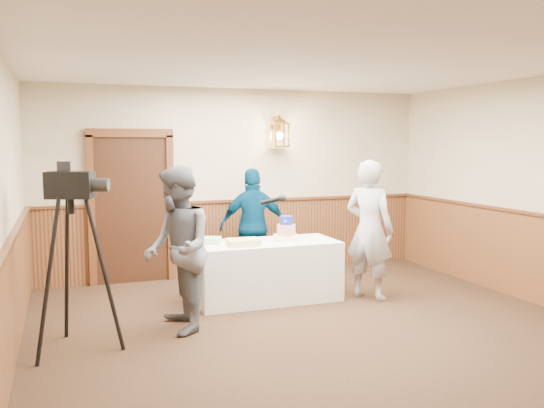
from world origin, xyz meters
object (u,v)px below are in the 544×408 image
at_px(tiered_cake, 286,230).
at_px(sheet_cake_green, 208,240).
at_px(display_table, 267,271).
at_px(sheet_cake_yellow, 243,242).
at_px(tv_camera_rig, 74,271).
at_px(baker, 369,230).
at_px(interviewer, 177,249).
at_px(assistant_p, 254,226).

distance_m(tiered_cake, sheet_cake_green, 1.02).
bearing_deg(display_table, tiered_cake, 10.30).
xyz_separation_m(sheet_cake_yellow, tv_camera_rig, (-1.97, -0.91, -0.01)).
height_order(sheet_cake_green, baker, baker).
height_order(interviewer, baker, baker).
relative_size(display_table, tiered_cake, 4.89).
height_order(display_table, tiered_cake, tiered_cake).
bearing_deg(sheet_cake_yellow, interviewer, -144.09).
relative_size(display_table, baker, 1.01).
bearing_deg(tiered_cake, display_table, -169.70).
distance_m(tiered_cake, sheet_cake_yellow, 0.68).
relative_size(sheet_cake_green, interviewer, 0.17).
relative_size(interviewer, tv_camera_rig, 1.02).
relative_size(sheet_cake_yellow, tv_camera_rig, 0.22).
height_order(sheet_cake_yellow, tv_camera_rig, tv_camera_rig).
xyz_separation_m(sheet_cake_green, interviewer, (-0.57, -0.98, 0.10)).
xyz_separation_m(tiered_cake, assistant_p, (-0.16, 0.85, -0.05)).
bearing_deg(sheet_cake_yellow, display_table, 23.62).
bearing_deg(baker, display_table, 40.98).
bearing_deg(tiered_cake, assistant_p, 100.64).
distance_m(sheet_cake_yellow, sheet_cake_green, 0.48).
bearing_deg(tv_camera_rig, display_table, 43.28).
distance_m(interviewer, tv_camera_rig, 1.07).
bearing_deg(display_table, baker, -16.23).
bearing_deg(interviewer, baker, 100.73).
relative_size(tiered_cake, assistant_p, 0.22).
bearing_deg(sheet_cake_yellow, baker, -7.48).
bearing_deg(tiered_cake, tv_camera_rig, -156.92).
height_order(interviewer, assistant_p, interviewer).
distance_m(sheet_cake_yellow, assistant_p, 1.16).
xyz_separation_m(sheet_cake_green, baker, (1.98, -0.52, 0.11)).
bearing_deg(baker, interviewer, 67.50).
height_order(tiered_cake, tv_camera_rig, tv_camera_rig).
height_order(sheet_cake_yellow, sheet_cake_green, sheet_cake_yellow).
bearing_deg(assistant_p, sheet_cake_yellow, 75.45).
relative_size(sheet_cake_green, baker, 0.17).
distance_m(sheet_cake_green, assistant_p, 1.13).
height_order(tiered_cake, baker, baker).
xyz_separation_m(sheet_cake_yellow, assistant_p, (0.48, 1.06, 0.03)).
height_order(tiered_cake, interviewer, interviewer).
relative_size(sheet_cake_green, tv_camera_rig, 0.18).
bearing_deg(sheet_cake_green, tiered_cake, -5.76).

